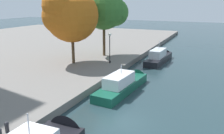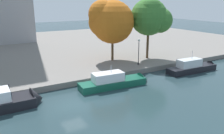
# 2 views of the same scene
# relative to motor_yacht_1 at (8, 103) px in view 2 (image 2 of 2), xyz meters

# --- Properties ---
(ground_plane) EXTENTS (220.00, 220.00, 0.00)m
(ground_plane) POSITION_rel_motor_yacht_1_xyz_m (6.39, -2.72, -0.66)
(ground_plane) COLOR #23383D
(dock_promenade) EXTENTS (120.00, 55.00, 0.80)m
(dock_promenade) POSITION_rel_motor_yacht_1_xyz_m (6.39, 30.12, -0.26)
(dock_promenade) COLOR slate
(dock_promenade) RESTS_ON ground_plane
(motor_yacht_1) EXTENTS (7.86, 3.08, 4.55)m
(motor_yacht_1) POSITION_rel_motor_yacht_1_xyz_m (0.00, 0.00, 0.00)
(motor_yacht_1) COLOR black
(motor_yacht_1) RESTS_ON ground_plane
(motor_yacht_2) EXTENTS (10.30, 3.03, 3.96)m
(motor_yacht_2) POSITION_rel_motor_yacht_1_xyz_m (13.59, -0.10, -0.12)
(motor_yacht_2) COLOR #14513D
(motor_yacht_2) RESTS_ON ground_plane
(motor_yacht_3) EXTENTS (10.13, 2.59, 4.38)m
(motor_yacht_3) POSITION_rel_motor_yacht_1_xyz_m (28.21, -0.63, -0.09)
(motor_yacht_3) COLOR black
(motor_yacht_3) RESTS_ON ground_plane
(mooring_bollard_0) EXTENTS (0.30, 0.30, 0.81)m
(mooring_bollard_0) POSITION_rel_motor_yacht_1_xyz_m (0.52, 3.39, 0.58)
(mooring_bollard_0) COLOR #2D2D33
(mooring_bollard_0) RESTS_ON dock_promenade
(mooring_bollard_1) EXTENTS (0.24, 0.24, 0.81)m
(mooring_bollard_1) POSITION_rel_motor_yacht_1_xyz_m (-0.33, 3.04, 0.58)
(mooring_bollard_1) COLOR #2D2D33
(mooring_bollard_1) RESTS_ON dock_promenade
(lamp_post) EXTENTS (0.44, 0.44, 4.41)m
(lamp_post) POSITION_rel_motor_yacht_1_xyz_m (21.13, 5.14, 3.04)
(lamp_post) COLOR black
(lamp_post) RESTS_ON dock_promenade
(tree_0) EXTENTS (7.18, 6.82, 10.98)m
(tree_0) POSITION_rel_motor_yacht_1_xyz_m (25.67, 7.78, 7.84)
(tree_0) COLOR #4C3823
(tree_0) RESTS_ON dock_promenade
(tree_1) EXTENTS (7.84, 7.54, 10.67)m
(tree_1) POSITION_rel_motor_yacht_1_xyz_m (18.28, 10.21, 7.24)
(tree_1) COLOR #4C3823
(tree_1) RESTS_ON dock_promenade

